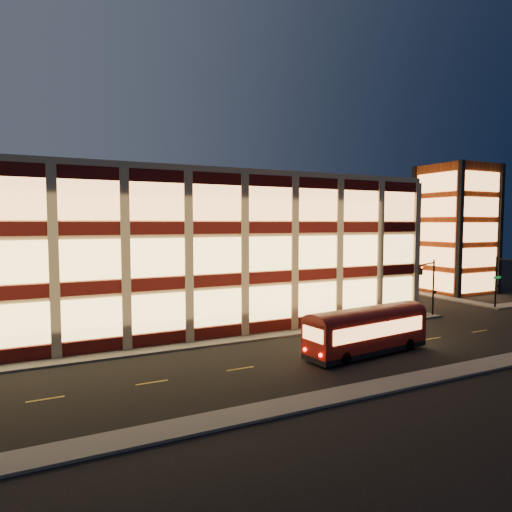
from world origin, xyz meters
TOP-DOWN VIEW (x-y plane):
  - ground at (0.00, 0.00)m, footprint 200.00×200.00m
  - sidewalk_office_south at (-3.00, 1.00)m, footprint 54.00×2.00m
  - sidewalk_office_east at (23.00, 17.00)m, footprint 2.00×30.00m
  - sidewalk_tower_west at (34.00, 17.00)m, footprint 2.00×30.00m
  - sidewalk_near at (0.00, -13.00)m, footprint 100.00×2.00m
  - office_building at (-2.91, 16.91)m, footprint 50.45×30.45m
  - stair_tower at (39.95, 11.95)m, footprint 8.60×8.60m
  - traffic_signal_far at (22.21, 0.24)m, footprint 3.79×1.87m
  - traffic_signal_right at (33.50, -0.62)m, footprint 1.20×4.37m
  - trolley_bus at (8.01, -7.02)m, footprint 10.74×3.80m

SIDE VIEW (x-z plane):
  - ground at x=0.00m, z-range 0.00..0.00m
  - sidewalk_office_south at x=-3.00m, z-range 0.00..0.15m
  - sidewalk_office_east at x=23.00m, z-range 0.00..0.15m
  - sidewalk_tower_west at x=34.00m, z-range 0.00..0.15m
  - sidewalk_near at x=0.00m, z-range 0.00..0.15m
  - trolley_bus at x=8.01m, z-range 0.19..3.75m
  - traffic_signal_right at x=33.50m, z-range 1.10..7.10m
  - traffic_signal_far at x=22.21m, z-range 1.11..7.11m
  - office_building at x=-2.91m, z-range 0.00..14.50m
  - stair_tower at x=39.95m, z-range -0.01..17.99m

